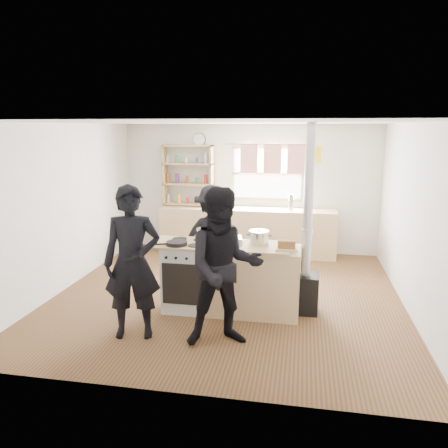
{
  "coord_description": "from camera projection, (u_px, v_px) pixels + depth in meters",
  "views": [
    {
      "loc": [
        1.05,
        -6.01,
        2.43
      ],
      "look_at": [
        -0.03,
        -0.1,
        1.1
      ],
      "focal_mm": 35.0,
      "sensor_mm": 36.0,
      "label": 1
    }
  ],
  "objects": [
    {
      "name": "person_near_left",
      "position": [
        132.0,
        263.0,
        5.04
      ],
      "size": [
        0.74,
        0.57,
        1.81
      ],
      "primitive_type": "imported",
      "rotation": [
        0.0,
        0.0,
        0.23
      ],
      "color": "black",
      "rests_on": "ground"
    },
    {
      "name": "stockpot_counter",
      "position": [
        259.0,
        237.0,
        5.75
      ],
      "size": [
        0.26,
        0.26,
        0.2
      ],
      "color": "silver",
      "rests_on": "cooking_island"
    },
    {
      "name": "back_counter",
      "position": [
        247.0,
        231.0,
        8.52
      ],
      "size": [
        3.4,
        0.55,
        0.9
      ],
      "primitive_type": "cube",
      "color": "tan",
      "rests_on": "ground"
    },
    {
      "name": "bread_board",
      "position": [
        286.0,
        246.0,
        5.48
      ],
      "size": [
        0.29,
        0.22,
        0.12
      ],
      "color": "tan",
      "rests_on": "cooking_island"
    },
    {
      "name": "thermos",
      "position": [
        291.0,
        203.0,
        8.24
      ],
      "size": [
        0.1,
        0.1,
        0.28
      ],
      "primitive_type": "cylinder",
      "color": "silver",
      "rests_on": "back_counter"
    },
    {
      "name": "stockpot_stove",
      "position": [
        204.0,
        234.0,
        5.98
      ],
      "size": [
        0.21,
        0.21,
        0.17
      ],
      "color": "#B4B4B6",
      "rests_on": "cooking_island"
    },
    {
      "name": "person_far",
      "position": [
        213.0,
        238.0,
        6.63
      ],
      "size": [
        1.11,
        0.74,
        1.59
      ],
      "primitive_type": "imported",
      "rotation": [
        0.0,
        0.0,
        2.99
      ],
      "color": "black",
      "rests_on": "ground"
    },
    {
      "name": "skillet_greens",
      "position": [
        177.0,
        243.0,
        5.69
      ],
      "size": [
        0.35,
        0.35,
        0.05
      ],
      "color": "black",
      "rests_on": "cooking_island"
    },
    {
      "name": "cooking_island",
      "position": [
        231.0,
        278.0,
        5.83
      ],
      "size": [
        1.97,
        0.64,
        0.93
      ],
      "color": "silver",
      "rests_on": "ground"
    },
    {
      "name": "person_near_right",
      "position": [
        224.0,
        268.0,
        4.85
      ],
      "size": [
        1.05,
        0.92,
        1.81
      ],
      "primitive_type": "imported",
      "rotation": [
        0.0,
        0.0,
        0.31
      ],
      "color": "black",
      "rests_on": "ground"
    },
    {
      "name": "ground",
      "position": [
        227.0,
        295.0,
        6.48
      ],
      "size": [
        5.0,
        5.0,
        0.01
      ],
      "primitive_type": "cube",
      "color": "brown",
      "rests_on": "ground"
    },
    {
      "name": "shelving_unit",
      "position": [
        188.0,
        175.0,
        8.61
      ],
      "size": [
        1.0,
        0.28,
        1.2
      ],
      "color": "tan",
      "rests_on": "back_counter"
    },
    {
      "name": "roast_tray",
      "position": [
        228.0,
        240.0,
        5.8
      ],
      "size": [
        0.42,
        0.35,
        0.08
      ],
      "color": "silver",
      "rests_on": "cooking_island"
    },
    {
      "name": "flue_heater",
      "position": [
        306.0,
        266.0,
        5.76
      ],
      "size": [
        0.35,
        0.35,
        2.5
      ],
      "color": "black",
      "rests_on": "ground"
    }
  ]
}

